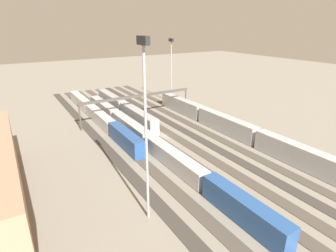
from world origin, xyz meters
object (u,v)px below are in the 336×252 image
Objects in this scene: train_on_track_5 at (146,139)px; light_mast_0 at (171,63)px; train_on_track_6 at (98,116)px; train_on_track_0 at (226,124)px; light_mast_1 at (145,114)px; train_on_track_4 at (123,108)px; signal_gantry at (138,98)px.

train_on_track_5 is 46.29m from light_mast_0.
light_mast_0 reaches higher than train_on_track_6.
light_mast_0 is (33.42, -28.56, 14.50)m from train_on_track_5.
light_mast_1 is at bearing 120.54° from train_on_track_0.
light_mast_0 is (7.84, -33.56, 14.47)m from train_on_track_6.
train_on_track_6 is 37.38m from light_mast_0.
light_mast_0 reaches higher than train_on_track_4.
train_on_track_4 is at bearing 103.12° from light_mast_0.
train_on_track_5 is at bearing -168.94° from train_on_track_6.
signal_gantry is (-7.19, -2.50, 5.11)m from train_on_track_4.
train_on_track_6 is at bearing 45.64° from train_on_track_0.
light_mast_1 reaches higher than train_on_track_6.
train_on_track_5 is 22.77m from signal_gantry.
train_on_track_6 is 0.93× the size of train_on_track_0.
train_on_track_5 is 1.27× the size of train_on_track_0.
train_on_track_6 is at bearing 68.87° from signal_gantry.
light_mast_1 is at bearing 153.56° from train_on_track_5.
train_on_track_6 is 10.29m from train_on_track_4.
train_on_track_4 is 9.17m from signal_gantry.
train_on_track_5 is 3.51× the size of light_mast_0.
light_mast_1 is at bearing 145.10° from light_mast_0.
train_on_track_4 is 27.93m from light_mast_0.
train_on_track_6 is 41.97m from train_on_track_0.
light_mast_1 is at bearing 161.57° from train_on_track_4.
light_mast_0 is (5.49, -23.56, 13.97)m from train_on_track_4.
train_on_track_0 reaches higher than train_on_track_6.
train_on_track_4 is 1.18× the size of signal_gantry.
light_mast_1 is at bearing 171.18° from train_on_track_6.
light_mast_1 is (-22.44, 38.03, 15.98)m from train_on_track_0.
train_on_track_4 is 1.83× the size of light_mast_0.
train_on_track_6 is 2.25× the size of light_mast_1.
signal_gantry is (24.51, 17.50, 5.11)m from train_on_track_0.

